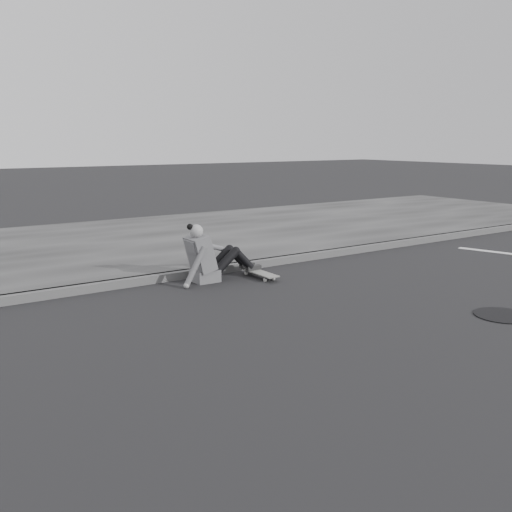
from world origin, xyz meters
The scene contains 6 objects.
ground centered at (0.00, 0.00, 0.00)m, with size 80.00×80.00×0.00m, color black.
curb centered at (0.00, 2.58, 0.06)m, with size 24.00×0.16×0.12m, color #494949.
sidewalk centered at (0.00, 5.60, 0.06)m, with size 24.00×6.00×0.12m, color #343434.
manhole centered at (1.86, -1.22, 0.01)m, with size 0.65×0.65×0.01m, color black.
skateboard centered at (0.55, 1.98, 0.07)m, with size 0.20×0.78×0.09m.
seated_woman centered at (-0.19, 2.22, 0.36)m, with size 1.38×0.46×0.88m.
Camera 1 is at (-4.19, -4.96, 2.05)m, focal length 40.00 mm.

